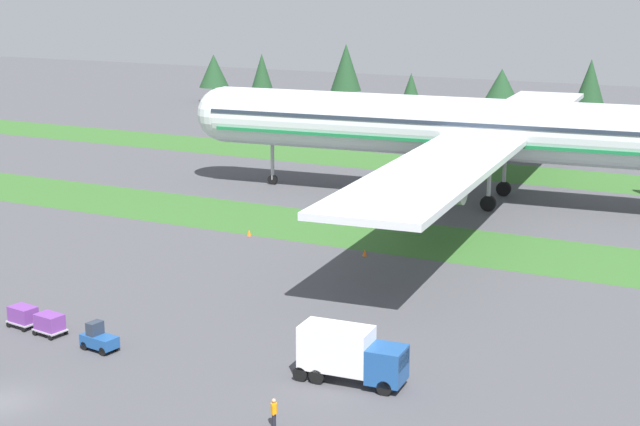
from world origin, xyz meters
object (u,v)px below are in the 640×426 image
(cargo_dolly_second, at_px, (23,315))
(taxiway_marker_1, at_px, (249,233))
(cargo_dolly_lead, at_px, (50,323))
(taxiway_marker_0, at_px, (365,253))
(catering_truck, at_px, (350,353))
(baggage_tug, at_px, (99,339))
(airliner, at_px, (479,128))
(ground_crew_marshaller, at_px, (274,412))

(cargo_dolly_second, distance_m, taxiway_marker_1, 29.70)
(cargo_dolly_lead, distance_m, taxiway_marker_0, 30.92)
(cargo_dolly_lead, xyz_separation_m, cargo_dolly_second, (-2.87, 0.38, 0.00))
(cargo_dolly_lead, bearing_deg, taxiway_marker_1, -168.87)
(catering_truck, bearing_deg, baggage_tug, -84.95)
(baggage_tug, bearing_deg, taxiway_marker_1, -159.86)
(airliner, bearing_deg, baggage_tug, 166.31)
(cargo_dolly_second, distance_m, taxiway_marker_0, 31.74)
(catering_truck, bearing_deg, cargo_dolly_lead, -88.70)
(airliner, relative_size, cargo_dolly_lead, 36.56)
(baggage_tug, relative_size, ground_crew_marshaller, 1.58)
(ground_crew_marshaller, bearing_deg, taxiway_marker_1, -164.57)
(airliner, bearing_deg, cargo_dolly_second, 158.31)
(airliner, distance_m, taxiway_marker_0, 27.51)
(catering_truck, bearing_deg, ground_crew_marshaller, -12.38)
(cargo_dolly_lead, relative_size, ground_crew_marshaller, 1.37)
(airliner, relative_size, catering_truck, 12.22)
(taxiway_marker_0, height_order, taxiway_marker_1, taxiway_marker_1)
(airliner, height_order, cargo_dolly_second, airliner)
(cargo_dolly_lead, height_order, taxiway_marker_0, cargo_dolly_lead)
(catering_truck, bearing_deg, cargo_dolly_second, -90.21)
(cargo_dolly_second, bearing_deg, cargo_dolly_lead, 90.00)
(baggage_tug, height_order, cargo_dolly_second, baggage_tug)
(airliner, distance_m, ground_crew_marshaller, 61.38)
(airliner, bearing_deg, taxiway_marker_0, 170.62)
(baggage_tug, distance_m, cargo_dolly_lead, 5.03)
(cargo_dolly_second, xyz_separation_m, taxiway_marker_1, (1.01, 29.68, -0.61))
(cargo_dolly_lead, bearing_deg, catering_truck, 103.37)
(airliner, xyz_separation_m, taxiway_marker_0, (-1.85, -26.23, -8.11))
(cargo_dolly_lead, bearing_deg, airliner, 174.13)
(baggage_tug, xyz_separation_m, taxiway_marker_0, (6.31, 29.44, -0.52))
(cargo_dolly_second, xyz_separation_m, ground_crew_marshaller, (24.35, -5.73, 0.03))
(airliner, relative_size, taxiway_marker_1, 139.36)
(baggage_tug, relative_size, cargo_dolly_lead, 1.16)
(taxiway_marker_0, bearing_deg, cargo_dolly_second, -116.51)
(catering_truck, bearing_deg, taxiway_marker_0, -161.51)
(catering_truck, distance_m, taxiway_marker_1, 37.00)
(ground_crew_marshaller, height_order, taxiway_marker_0, ground_crew_marshaller)
(taxiway_marker_0, bearing_deg, ground_crew_marshaller, -73.39)
(airliner, xyz_separation_m, baggage_tug, (-8.16, -55.67, -7.59))
(airliner, distance_m, catering_truck, 53.93)
(taxiway_marker_0, bearing_deg, catering_truck, -67.01)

